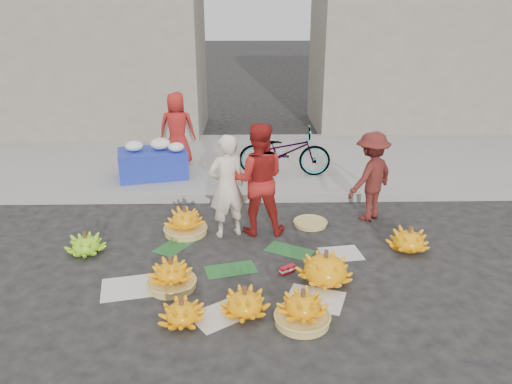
{
  "coord_description": "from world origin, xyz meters",
  "views": [
    {
      "loc": [
        0.1,
        -5.86,
        3.24
      ],
      "look_at": [
        0.25,
        0.77,
        0.7
      ],
      "focal_mm": 35.0,
      "sensor_mm": 36.0,
      "label": 1
    }
  ],
  "objects_px": {
    "banana_bunch_4": "(325,268)",
    "vendor_cream": "(227,186)",
    "bicycle": "(285,152)",
    "flower_table": "(153,161)",
    "banana_bunch_0": "(171,275)"
  },
  "relations": [
    {
      "from": "banana_bunch_4",
      "to": "vendor_cream",
      "type": "height_order",
      "value": "vendor_cream"
    },
    {
      "from": "banana_bunch_0",
      "to": "bicycle",
      "type": "relative_size",
      "value": 0.37
    },
    {
      "from": "bicycle",
      "to": "banana_bunch_4",
      "type": "bearing_deg",
      "value": -172.33
    },
    {
      "from": "bicycle",
      "to": "flower_table",
      "type": "bearing_deg",
      "value": 95.8
    },
    {
      "from": "banana_bunch_0",
      "to": "vendor_cream",
      "type": "xyz_separation_m",
      "value": [
        0.63,
        1.45,
        0.59
      ]
    },
    {
      "from": "vendor_cream",
      "to": "bicycle",
      "type": "height_order",
      "value": "vendor_cream"
    },
    {
      "from": "banana_bunch_0",
      "to": "banana_bunch_4",
      "type": "distance_m",
      "value": 1.87
    },
    {
      "from": "vendor_cream",
      "to": "banana_bunch_4",
      "type": "bearing_deg",
      "value": 108.36
    },
    {
      "from": "banana_bunch_0",
      "to": "flower_table",
      "type": "relative_size",
      "value": 0.45
    },
    {
      "from": "flower_table",
      "to": "bicycle",
      "type": "bearing_deg",
      "value": -11.72
    },
    {
      "from": "flower_table",
      "to": "banana_bunch_0",
      "type": "bearing_deg",
      "value": -90.69
    },
    {
      "from": "banana_bunch_0",
      "to": "bicycle",
      "type": "height_order",
      "value": "bicycle"
    },
    {
      "from": "flower_table",
      "to": "banana_bunch_4",
      "type": "bearing_deg",
      "value": -67.09
    },
    {
      "from": "vendor_cream",
      "to": "flower_table",
      "type": "bearing_deg",
      "value": -80.88
    },
    {
      "from": "banana_bunch_4",
      "to": "vendor_cream",
      "type": "xyz_separation_m",
      "value": [
        -1.23,
        1.38,
        0.56
      ]
    }
  ]
}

